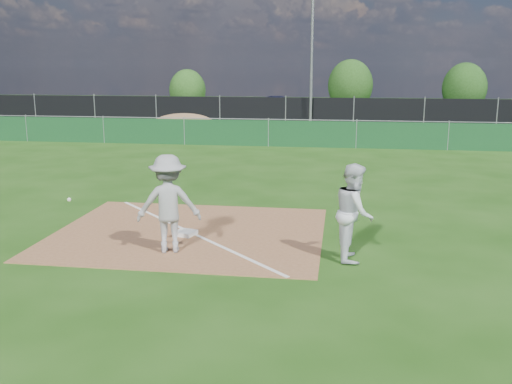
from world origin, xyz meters
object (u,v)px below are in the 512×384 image
Objects in this scene: car_right at (354,112)px; play_at_first at (169,204)px; tree_mid at (350,85)px; tree_right at (464,88)px; light_pole at (312,59)px; car_left at (211,107)px; first_base at (185,233)px; runner at (354,212)px; tree_left at (187,90)px; car_mid at (282,108)px.

play_at_first is at bearing 168.79° from car_right.
car_right is (4.13, 26.96, -0.32)m from play_at_first.
play_at_first is 0.67× the size of tree_mid.
tree_right is (12.35, 34.34, 0.97)m from play_at_first.
light_pole is 1.72× the size of car_right.
play_at_first is 28.90m from car_left.
runner reaches higher than first_base.
light_pole is at bearing -106.17° from car_left.
light_pole is 14.38m from tree_left.
runner is 26.85m from car_right.
tree_mid is at bearing -1.11° from car_right.
car_right is 7.97m from tree_mid.
tree_left is (-8.60, 31.87, 1.65)m from first_base.
tree_mid is (3.94, 34.80, 1.10)m from play_at_first.
car_mid is 1.03× the size of car_right.
first_base is 35.48m from tree_right.
light_pole is 2.08× the size of tree_right.
tree_right reaches higher than first_base.
light_pole reaches higher than play_at_first.
car_right is at bearing -77.84° from car_left.
tree_right is at bearing 70.22° from play_at_first.
car_left is (-9.30, 28.23, -0.17)m from runner.
runner is at bearing -69.56° from tree_left.
tree_mid reaches higher than tree_right.
runner is at bearing -84.71° from light_pole.
tree_right is (12.34, 33.21, 1.91)m from first_base.
play_at_first is 27.27m from car_right.
tree_mid is 8.43m from tree_right.
tree_left is (-8.59, 33.00, 0.71)m from play_at_first.
tree_left reaches higher than first_base.
car_mid is (-4.32, 28.00, -0.15)m from runner.
car_left is at bearing 143.60° from light_pole.
tree_mid is (4.59, 6.69, 1.31)m from car_mid.
car_right is (4.12, 25.83, 0.62)m from first_base.
car_left is 9.87m from car_right.
tree_right is at bearing 69.61° from first_base.
first_base is at bearing 89.73° from play_at_first.
car_mid is at bearing 113.47° from light_pole.
car_mid is at bearing -124.44° from tree_mid.
play_at_first is at bearing 179.62° from car_mid.
play_at_first is at bearing 88.82° from runner.
play_at_first reaches higher than runner.
car_right is (2.59, 3.91, -3.31)m from light_pole.
car_left is 19.00m from tree_right.
runner is 0.57× the size of tree_left.
car_left is at bearing 85.56° from car_mid.
first_base is at bearing -110.39° from tree_right.
first_base is 27.00m from car_mid.
play_at_first is 3.67m from runner.
light_pole reaches higher than tree_right.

